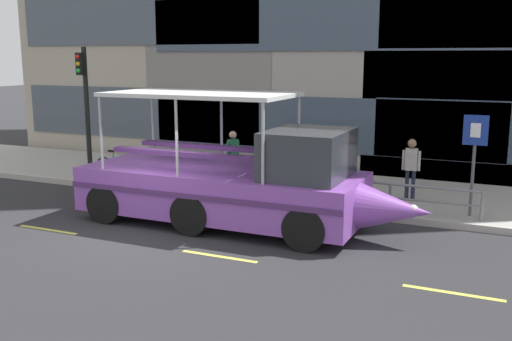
% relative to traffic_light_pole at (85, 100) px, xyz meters
% --- Properties ---
extents(ground_plane, '(120.00, 120.00, 0.00)m').
position_rel_traffic_light_pole_xyz_m(ground_plane, '(5.10, -3.66, -2.81)').
color(ground_plane, '#2B2B2D').
extents(sidewalk, '(32.00, 4.80, 0.18)m').
position_rel_traffic_light_pole_xyz_m(sidewalk, '(5.10, 1.94, -2.72)').
color(sidewalk, '#A8A59E').
rests_on(sidewalk, ground_plane).
extents(curb_edge, '(32.00, 0.18, 0.18)m').
position_rel_traffic_light_pole_xyz_m(curb_edge, '(5.10, -0.55, -2.72)').
color(curb_edge, '#B2ADA3').
rests_on(curb_edge, ground_plane).
extents(lane_centreline, '(25.80, 0.12, 0.01)m').
position_rel_traffic_light_pole_xyz_m(lane_centreline, '(5.10, -4.79, -2.81)').
color(lane_centreline, '#DBD64C').
rests_on(lane_centreline, ground_plane).
extents(curb_guardrail, '(11.47, 0.09, 0.78)m').
position_rel_traffic_light_pole_xyz_m(curb_guardrail, '(6.80, -0.21, -2.10)').
color(curb_guardrail, gray).
rests_on(curb_guardrail, sidewalk).
extents(traffic_light_pole, '(0.24, 0.46, 4.36)m').
position_rel_traffic_light_pole_xyz_m(traffic_light_pole, '(0.00, 0.00, 0.00)').
color(traffic_light_pole, black).
rests_on(traffic_light_pole, sidewalk).
extents(parking_sign, '(0.60, 0.12, 2.61)m').
position_rel_traffic_light_pole_xyz_m(parking_sign, '(12.19, 0.16, -0.86)').
color(parking_sign, '#4C4F54').
rests_on(parking_sign, sidewalk).
extents(leaned_bicycle, '(1.74, 0.46, 0.96)m').
position_rel_traffic_light_pole_xyz_m(leaned_bicycle, '(0.98, 0.23, -2.25)').
color(leaned_bicycle, black).
rests_on(leaned_bicycle, sidewalk).
extents(duck_tour_boat, '(9.04, 2.69, 3.34)m').
position_rel_traffic_light_pole_xyz_m(duck_tour_boat, '(6.86, -2.51, -1.73)').
color(duck_tour_boat, purple).
rests_on(duck_tour_boat, ground_plane).
extents(pedestrian_near_bow, '(0.51, 0.24, 1.77)m').
position_rel_traffic_light_pole_xyz_m(pedestrian_near_bow, '(10.48, 1.22, -1.56)').
color(pedestrian_near_bow, '#1E2338').
rests_on(pedestrian_near_bow, sidewalk).
extents(pedestrian_mid_left, '(0.49, 0.29, 1.76)m').
position_rel_traffic_light_pole_xyz_m(pedestrian_mid_left, '(6.22, 0.44, -1.57)').
color(pedestrian_mid_left, '#47423D').
rests_on(pedestrian_mid_left, sidewalk).
extents(pedestrian_mid_right, '(0.30, 0.47, 1.75)m').
position_rel_traffic_light_pole_xyz_m(pedestrian_mid_right, '(5.02, 0.88, -1.58)').
color(pedestrian_mid_right, black).
rests_on(pedestrian_mid_right, sidewalk).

